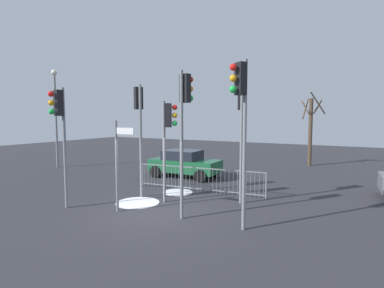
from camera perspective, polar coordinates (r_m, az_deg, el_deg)
The scene contains 14 objects.
ground_plane at distance 11.04m, azimuth -7.05°, elevation -12.31°, with size 60.00×60.00×0.00m, color #2D2D33.
traffic_light_foreground_right at distance 12.80m, azimuth -9.77°, elevation 5.29°, with size 0.52×0.41×4.59m.
traffic_light_foreground_left at distance 11.75m, azimuth -4.46°, elevation 2.91°, with size 0.54×0.39×3.89m.
traffic_light_mid_left at distance 11.80m, azimuth -23.22°, elevation 4.04°, with size 0.36×0.56×4.32m.
traffic_light_rear_left at distance 9.88m, azimuth -1.39°, elevation 6.07°, with size 0.36×0.56×4.73m.
traffic_light_mid_right at distance 8.83m, azimuth 9.01°, elevation 6.85°, with size 0.43×0.50×4.89m.
traffic_light_rear_right at distance 11.84m, azimuth 9.19°, elevation 5.17°, with size 0.37×0.55×4.54m.
direction_sign_post at distance 10.91m, azimuth -13.49°, elevation -3.10°, with size 0.79×0.09×3.16m.
pedestrian_guard_railing at distance 13.67m, azimuth 1.33°, elevation -6.51°, with size 5.88×0.59×1.07m.
car_green_near at distance 16.91m, azimuth -1.43°, elevation -3.54°, with size 3.86×2.05×1.47m.
street_lamp at distance 21.88m, azimuth -23.87°, elevation 6.17°, with size 0.36×0.36×6.30m.
bare_tree_left at distance 22.14m, azimuth 21.01°, elevation 2.64°, with size 1.57×1.61×4.90m.
snow_patch_kerb at distance 13.66m, azimuth -2.66°, elevation -8.86°, with size 1.30×1.30×0.01m, color white.
snow_patch_island at distance 12.22m, azimuth -9.98°, elevation -10.60°, with size 1.66×1.66×0.01m, color white.
Camera 1 is at (6.30, -8.46, 3.28)m, focal length 28.92 mm.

